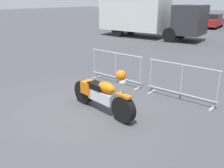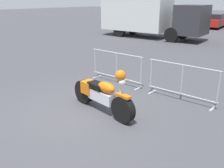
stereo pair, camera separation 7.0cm
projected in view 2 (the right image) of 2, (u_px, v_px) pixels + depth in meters
The scene contains 9 objects.
ground_plane at pixel (80, 111), 6.51m from camera, with size 120.00×120.00×0.00m, color #424247.
motorcycle at pixel (102, 94), 6.36m from camera, with size 2.23×0.49×1.26m.
crowd_barrier_near at pixel (116, 67), 8.53m from camera, with size 2.12×0.46×1.07m.
crowd_barrier_far at pixel (182, 82), 7.04m from camera, with size 2.12×0.46×1.07m.
box_truck at pixel (147, 15), 18.28m from camera, with size 7.83×2.75×2.98m.
parked_car_silver at pixel (145, 16), 29.81m from camera, with size 2.20×4.45×1.45m.
parked_car_tan at pixel (167, 17), 28.24m from camera, with size 2.25×4.54×1.48m.
parked_car_white at pixel (189, 19), 26.27m from camera, with size 2.15×4.35×1.42m.
parked_car_red at pixel (215, 21), 24.39m from camera, with size 2.05×4.14×1.35m.
Camera 2 is at (4.50, -3.93, 2.81)m, focal length 40.00 mm.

